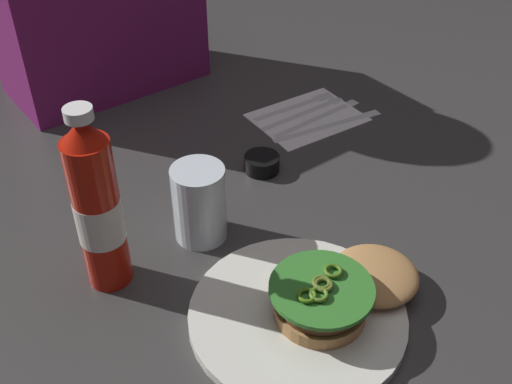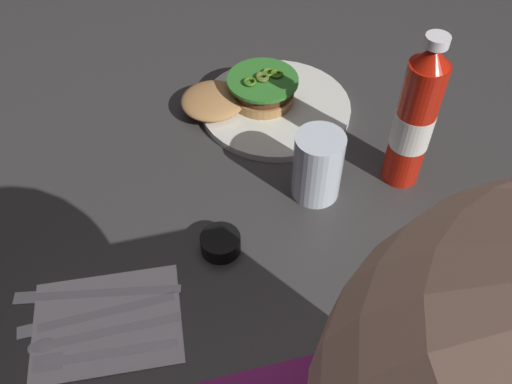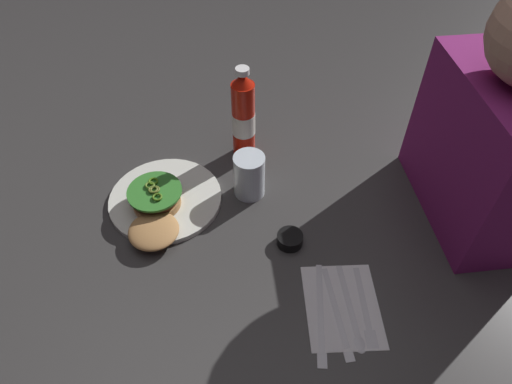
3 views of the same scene
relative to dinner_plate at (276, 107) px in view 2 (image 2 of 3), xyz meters
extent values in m
plane|color=#363534|center=(0.10, 0.09, -0.01)|extent=(3.00, 3.00, 0.00)
cylinder|color=silver|center=(0.00, 0.00, 0.00)|extent=(0.26, 0.26, 0.01)
cylinder|color=#B27F49|center=(0.02, -0.02, 0.02)|extent=(0.11, 0.11, 0.02)
cylinder|color=#512D19|center=(0.02, -0.02, 0.03)|extent=(0.10, 0.10, 0.02)
cylinder|color=red|center=(0.02, -0.02, 0.04)|extent=(0.09, 0.09, 0.01)
cylinder|color=#317A2A|center=(0.02, -0.02, 0.05)|extent=(0.12, 0.12, 0.01)
torus|color=#576523|center=(0.02, -0.02, 0.06)|extent=(0.02, 0.02, 0.01)
torus|color=#456E18|center=(0.04, -0.01, 0.06)|extent=(0.02, 0.02, 0.01)
torus|color=#517823|center=(0.01, -0.03, 0.06)|extent=(0.02, 0.02, 0.01)
torus|color=#536923|center=(0.02, -0.02, 0.06)|extent=(0.02, 0.02, 0.01)
torus|color=#427614|center=(-0.01, -0.02, 0.06)|extent=(0.02, 0.02, 0.01)
ellipsoid|color=#B27F49|center=(0.11, -0.02, 0.02)|extent=(0.11, 0.11, 0.03)
cylinder|color=red|center=(-0.15, 0.20, 0.10)|extent=(0.06, 0.06, 0.21)
cone|color=red|center=(-0.15, 0.20, 0.22)|extent=(0.05, 0.05, 0.03)
cylinder|color=white|center=(-0.15, 0.20, 0.24)|extent=(0.03, 0.03, 0.01)
cylinder|color=white|center=(-0.15, 0.20, 0.09)|extent=(0.06, 0.06, 0.06)
cylinder|color=silver|center=(-0.01, 0.20, 0.05)|extent=(0.07, 0.07, 0.11)
cylinder|color=black|center=(0.16, 0.27, 0.01)|extent=(0.06, 0.06, 0.03)
cube|color=silver|center=(0.32, 0.35, -0.01)|extent=(0.20, 0.16, 0.00)
cube|color=silver|center=(0.32, 0.31, 0.00)|extent=(0.19, 0.05, 0.00)
cube|color=silver|center=(0.40, 0.29, 0.00)|extent=(0.08, 0.03, 0.00)
cube|color=silver|center=(0.32, 0.33, 0.00)|extent=(0.18, 0.02, 0.00)
cube|color=silver|center=(0.39, 0.34, 0.00)|extent=(0.08, 0.02, 0.00)
cube|color=silver|center=(0.32, 0.36, 0.00)|extent=(0.19, 0.01, 0.00)
ellipsoid|color=silver|center=(0.40, 0.36, 0.00)|extent=(0.04, 0.03, 0.00)
cube|color=silver|center=(0.32, 0.39, 0.00)|extent=(0.17, 0.03, 0.00)
cube|color=silver|center=(0.39, 0.39, 0.00)|extent=(0.04, 0.02, 0.00)
camera|label=1|loc=(-0.34, -0.37, 0.58)|focal=43.51mm
camera|label=2|loc=(0.22, 0.72, 0.63)|focal=38.52mm
camera|label=3|loc=(0.75, 0.13, 0.81)|focal=32.34mm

